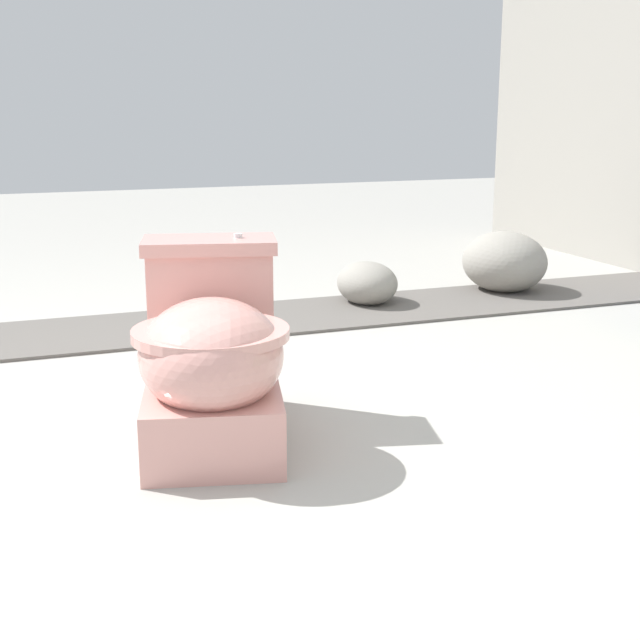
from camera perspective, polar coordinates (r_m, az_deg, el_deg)
ground_plane at (r=2.38m, az=-13.93°, el=-8.13°), size 14.00×14.00×0.00m
gravel_strip at (r=3.59m, az=-8.31°, el=-0.31°), size 0.56×8.00×0.01m
toilet at (r=2.33m, az=-6.93°, el=-2.54°), size 0.70×0.51×0.52m
boulder_near at (r=4.26m, az=11.72°, el=3.67°), size 0.43×0.40×0.29m
boulder_far at (r=3.92m, az=3.04°, el=2.37°), size 0.34×0.29×0.19m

